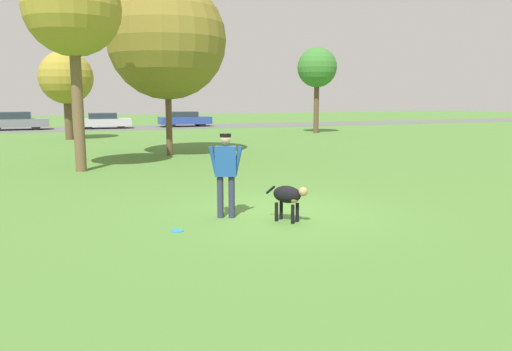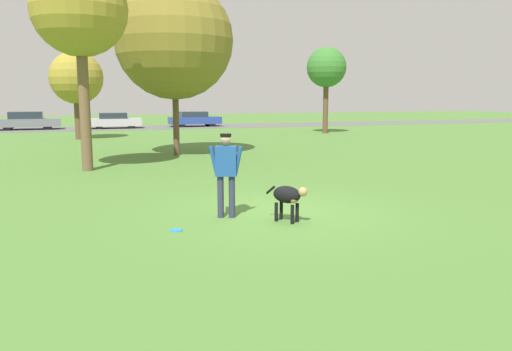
% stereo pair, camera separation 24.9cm
% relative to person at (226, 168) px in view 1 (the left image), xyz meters
% --- Properties ---
extents(ground_plane, '(120.00, 120.00, 0.00)m').
position_rel_person_xyz_m(ground_plane, '(1.17, 0.12, -1.03)').
color(ground_plane, '#4C7A33').
extents(far_road_strip, '(120.00, 6.00, 0.01)m').
position_rel_person_xyz_m(far_road_strip, '(1.17, 30.93, -1.02)').
color(far_road_strip, '#5B5B59').
rests_on(far_road_strip, ground_plane).
extents(person, '(0.68, 0.35, 1.73)m').
position_rel_person_xyz_m(person, '(0.00, 0.00, 0.00)').
color(person, '#2D334C').
rests_on(person, ground_plane).
extents(dog, '(0.65, 0.83, 0.73)m').
position_rel_person_xyz_m(dog, '(1.06, -0.75, -0.51)').
color(dog, black).
rests_on(dog, ground_plane).
extents(frisbee, '(0.23, 0.23, 0.02)m').
position_rel_person_xyz_m(frisbee, '(-1.16, -0.69, -1.02)').
color(frisbee, '#268CE5').
rests_on(frisbee, ground_plane).
extents(tree_mid_center, '(4.85, 4.85, 7.17)m').
position_rel_person_xyz_m(tree_mid_center, '(1.00, 11.31, 3.71)').
color(tree_mid_center, brown).
rests_on(tree_mid_center, ground_plane).
extents(tree_near_left, '(3.06, 3.06, 6.78)m').
position_rel_person_xyz_m(tree_near_left, '(-2.62, 7.84, 4.16)').
color(tree_near_left, brown).
rests_on(tree_near_left, ground_plane).
extents(tree_far_right, '(2.62, 2.62, 5.68)m').
position_rel_person_xyz_m(tree_far_right, '(12.74, 20.70, 3.28)').
color(tree_far_right, brown).
rests_on(tree_far_right, ground_plane).
extents(tree_far_left, '(2.99, 2.99, 5.02)m').
position_rel_person_xyz_m(tree_far_left, '(-2.93, 21.03, 2.46)').
color(tree_far_left, brown).
rests_on(tree_far_left, ground_plane).
extents(parked_car_grey, '(4.51, 1.92, 1.34)m').
position_rel_person_xyz_m(parked_car_grey, '(-6.60, 31.19, -0.36)').
color(parked_car_grey, slate).
rests_on(parked_car_grey, ground_plane).
extents(parked_car_silver, '(4.00, 1.89, 1.20)m').
position_rel_person_xyz_m(parked_car_silver, '(-0.39, 30.65, -0.43)').
color(parked_car_silver, '#B7B7BC').
rests_on(parked_car_silver, ground_plane).
extents(parked_car_blue, '(4.18, 1.87, 1.23)m').
position_rel_person_xyz_m(parked_car_blue, '(6.00, 31.04, -0.41)').
color(parked_car_blue, '#284293').
rests_on(parked_car_blue, ground_plane).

